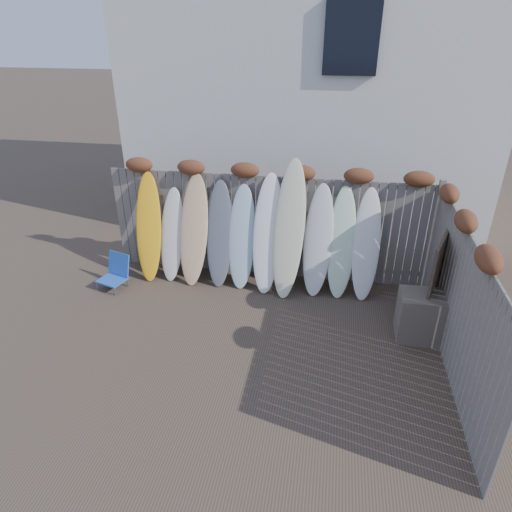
% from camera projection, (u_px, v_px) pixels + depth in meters
% --- Properties ---
extents(ground, '(80.00, 80.00, 0.00)m').
position_uv_depth(ground, '(243.00, 349.00, 7.00)').
color(ground, '#493A2D').
extents(back_fence, '(6.05, 0.28, 2.24)m').
position_uv_depth(back_fence, '(270.00, 218.00, 8.53)').
color(back_fence, slate).
rests_on(back_fence, ground).
extents(right_fence, '(0.28, 4.40, 2.24)m').
position_uv_depth(right_fence, '(460.00, 296.00, 6.24)').
color(right_fence, slate).
rests_on(right_fence, ground).
extents(house, '(8.50, 5.50, 6.33)m').
position_uv_depth(house, '(313.00, 79.00, 11.11)').
color(house, silver).
rests_on(house, ground).
extents(beach_chair, '(0.60, 0.62, 0.63)m').
position_uv_depth(beach_chair, '(115.00, 272.00, 8.54)').
color(beach_chair, blue).
rests_on(beach_chair, ground).
extents(wooden_crate, '(0.66, 0.55, 0.77)m').
position_uv_depth(wooden_crate, '(419.00, 316.00, 7.11)').
color(wooden_crate, '#463C34').
rests_on(wooden_crate, ground).
extents(lattice_panel, '(0.41, 1.01, 1.60)m').
position_uv_depth(lattice_panel, '(435.00, 282.00, 7.22)').
color(lattice_panel, '#30221D').
rests_on(lattice_panel, ground).
extents(surfboard_0, '(0.55, 0.76, 2.01)m').
position_uv_depth(surfboard_0, '(149.00, 227.00, 8.61)').
color(surfboard_0, '#FFAB12').
rests_on(surfboard_0, ground).
extents(surfboard_1, '(0.51, 0.66, 1.73)m').
position_uv_depth(surfboard_1, '(172.00, 235.00, 8.63)').
color(surfboard_1, silver).
rests_on(surfboard_1, ground).
extents(surfboard_2, '(0.60, 0.76, 2.03)m').
position_uv_depth(surfboard_2, '(194.00, 230.00, 8.46)').
color(surfboard_2, '#F0B78F').
rests_on(surfboard_2, ground).
extents(surfboard_3, '(0.52, 0.71, 1.93)m').
position_uv_depth(surfboard_3, '(219.00, 234.00, 8.43)').
color(surfboard_3, '#535660').
rests_on(surfboard_3, ground).
extents(surfboard_4, '(0.51, 0.67, 1.87)m').
position_uv_depth(surfboard_4, '(242.00, 237.00, 8.37)').
color(surfboard_4, '#A2BFCF').
rests_on(surfboard_4, ground).
extents(surfboard_5, '(0.56, 0.77, 2.11)m').
position_uv_depth(surfboard_5, '(268.00, 234.00, 8.20)').
color(surfboard_5, white).
rests_on(surfboard_5, ground).
extents(surfboard_6, '(0.62, 0.89, 2.40)m').
position_uv_depth(surfboard_6, '(289.00, 230.00, 8.03)').
color(surfboard_6, beige).
rests_on(surfboard_6, ground).
extents(surfboard_7, '(0.57, 0.74, 1.97)m').
position_uv_depth(surfboard_7, '(318.00, 241.00, 8.14)').
color(surfboard_7, silver).
rests_on(surfboard_7, ground).
extents(surfboard_8, '(0.48, 0.69, 1.94)m').
position_uv_depth(surfboard_8, '(341.00, 243.00, 8.08)').
color(surfboard_8, silver).
rests_on(surfboard_8, ground).
extents(surfboard_9, '(0.48, 0.69, 1.94)m').
position_uv_depth(surfboard_9, '(366.00, 245.00, 8.01)').
color(surfboard_9, silver).
rests_on(surfboard_9, ground).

